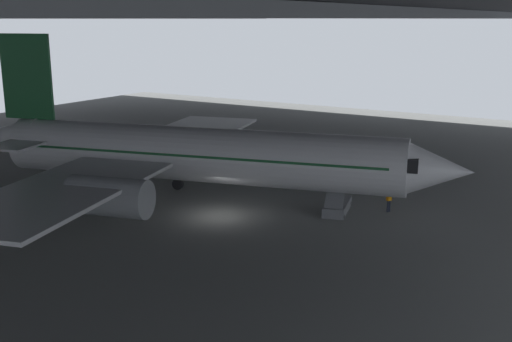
% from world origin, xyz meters
% --- Properties ---
extents(ground_plane, '(110.00, 110.00, 0.00)m').
position_xyz_m(ground_plane, '(0.00, 0.00, 0.00)').
color(ground_plane, slate).
extents(hangar_structure, '(121.00, 99.00, 15.36)m').
position_xyz_m(hangar_structure, '(-0.06, 13.76, 14.73)').
color(hangar_structure, '#4C4F54').
rests_on(hangar_structure, ground_plane).
extents(airplane_main, '(38.61, 39.23, 12.29)m').
position_xyz_m(airplane_main, '(2.04, 3.94, 3.60)').
color(airplane_main, white).
rests_on(airplane_main, ground_plane).
extents(boarding_stairs, '(4.58, 2.45, 4.83)m').
position_xyz_m(boarding_stairs, '(5.43, -6.51, 0.75)').
color(boarding_stairs, slate).
rests_on(boarding_stairs, ground_plane).
extents(crew_worker_by_stairs, '(0.51, 0.35, 1.68)m').
position_xyz_m(crew_worker_by_stairs, '(7.10, -9.72, 0.96)').
color(crew_worker_by_stairs, '#232838').
rests_on(crew_worker_by_stairs, ground_plane).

